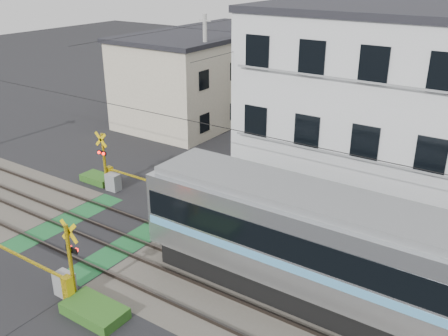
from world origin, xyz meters
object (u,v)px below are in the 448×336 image
Objects in this scene: commuter_train at (421,279)px; pedestrian at (345,90)px; crossing_signal_far at (112,177)px; crossing_signal_near at (64,280)px; apartment_block at (370,110)px.

commuter_train is 11.36× the size of pedestrian.
commuter_train reaches higher than crossing_signal_far.
crossing_signal_near is at bearing -54.71° from crossing_signal_far.
crossing_signal_near reaches higher than pedestrian.
crossing_signal_near and crossing_signal_far have the same top height.
crossing_signal_far is 2.78× the size of pedestrian.
commuter_train is at bearing 105.10° from pedestrian.
commuter_train is at bearing -60.33° from apartment_block.
crossing_signal_far is at bearing 171.18° from commuter_train.
crossing_signal_near is 8.95m from crossing_signal_far.
crossing_signal_near is 0.46× the size of apartment_block.
apartment_block is at bearing 103.14° from pedestrian.
apartment_block is (-4.73, 8.29, 2.53)m from commuter_train.
crossing_signal_near is 1.00× the size of crossing_signal_far.
pedestrian is (3.23, 23.75, 0.14)m from crossing_signal_far.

